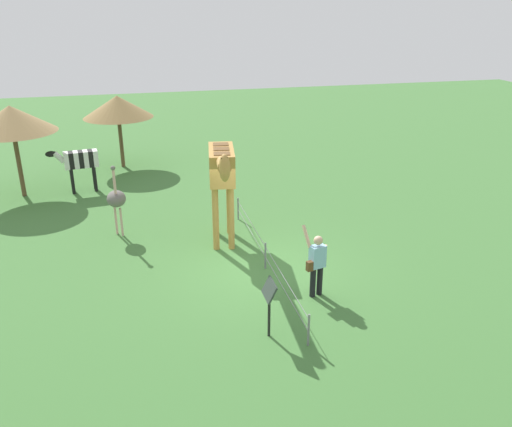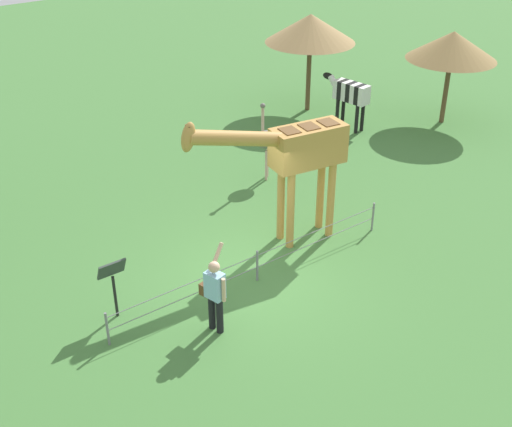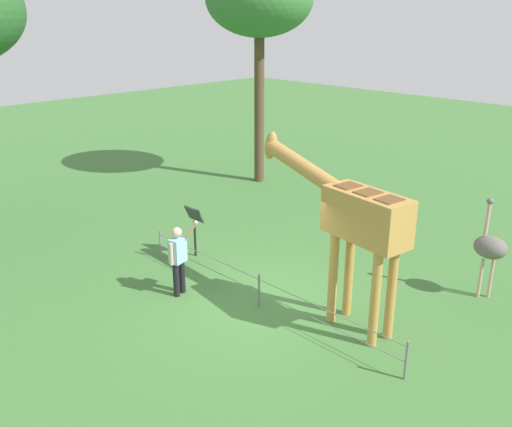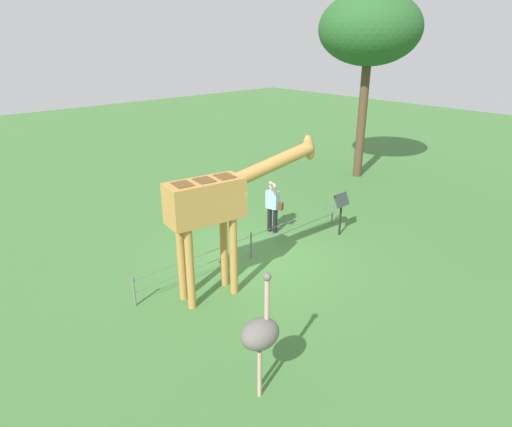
# 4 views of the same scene
# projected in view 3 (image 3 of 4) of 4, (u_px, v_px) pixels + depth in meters

# --- Properties ---
(ground_plane) EXTENTS (60.00, 60.00, 0.00)m
(ground_plane) POSITION_uv_depth(u_px,v_px,m) (263.00, 304.00, 11.93)
(ground_plane) COLOR #427538
(giraffe) EXTENTS (3.95, 1.06, 3.49)m
(giraffe) POSITION_uv_depth(u_px,v_px,m) (353.00, 217.00, 10.51)
(giraffe) COLOR #BC8942
(giraffe) RESTS_ON ground_plane
(visitor) EXTENTS (0.58, 0.57, 1.76)m
(visitor) POSITION_uv_depth(u_px,v_px,m) (179.00, 257.00, 12.07)
(visitor) COLOR black
(visitor) RESTS_ON ground_plane
(ostrich) EXTENTS (0.70, 0.56, 2.25)m
(ostrich) POSITION_uv_depth(u_px,v_px,m) (490.00, 247.00, 11.85)
(ostrich) COLOR #CC9E93
(ostrich) RESTS_ON ground_plane
(tree_east) EXTENTS (3.59, 3.59, 7.53)m
(tree_east) POSITION_uv_depth(u_px,v_px,m) (259.00, 0.00, 18.40)
(tree_east) COLOR brown
(tree_east) RESTS_ON ground_plane
(info_sign) EXTENTS (0.56, 0.21, 1.32)m
(info_sign) POSITION_uv_depth(u_px,v_px,m) (194.00, 221.00, 13.97)
(info_sign) COLOR black
(info_sign) RESTS_ON ground_plane
(wire_fence) EXTENTS (7.05, 0.05, 0.75)m
(wire_fence) POSITION_uv_depth(u_px,v_px,m) (259.00, 289.00, 11.71)
(wire_fence) COLOR slate
(wire_fence) RESTS_ON ground_plane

